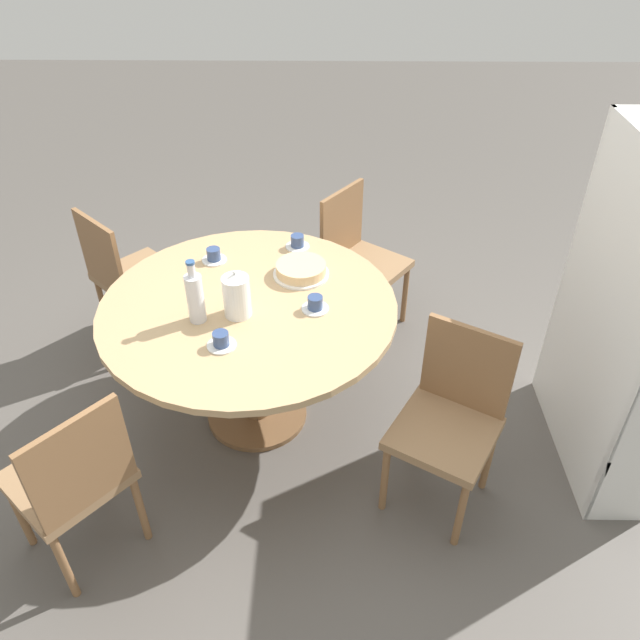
{
  "coord_description": "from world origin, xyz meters",
  "views": [
    {
      "loc": [
        2.38,
        0.37,
        2.48
      ],
      "look_at": [
        0.0,
        0.34,
        0.66
      ],
      "focal_mm": 35.0,
      "sensor_mm": 36.0,
      "label": 1
    }
  ],
  "objects_px": {
    "water_bottle": "(195,297)",
    "coffee_pot": "(237,295)",
    "cup_c": "(315,304)",
    "chair_b": "(73,478)",
    "cup_d": "(214,256)",
    "bookshelf": "(620,330)",
    "cake_main": "(301,270)",
    "chair_a": "(128,274)",
    "chair_d": "(359,257)",
    "chair_c": "(450,418)",
    "cup_a": "(297,242)",
    "cup_b": "(221,341)"
  },
  "relations": [
    {
      "from": "chair_c",
      "to": "cake_main",
      "type": "distance_m",
      "value": 1.03
    },
    {
      "from": "water_bottle",
      "to": "cake_main",
      "type": "distance_m",
      "value": 0.6
    },
    {
      "from": "chair_c",
      "to": "cup_b",
      "type": "bearing_deg",
      "value": -158.35
    },
    {
      "from": "chair_c",
      "to": "cup_d",
      "type": "relative_size",
      "value": 6.88
    },
    {
      "from": "cup_b",
      "to": "cup_c",
      "type": "distance_m",
      "value": 0.48
    },
    {
      "from": "bookshelf",
      "to": "cup_c",
      "type": "xyz_separation_m",
      "value": [
        -0.15,
        -1.36,
        0.02
      ]
    },
    {
      "from": "cup_c",
      "to": "chair_a",
      "type": "bearing_deg",
      "value": -122.23
    },
    {
      "from": "chair_a",
      "to": "chair_c",
      "type": "relative_size",
      "value": 1.0
    },
    {
      "from": "chair_b",
      "to": "water_bottle",
      "type": "distance_m",
      "value": 0.9
    },
    {
      "from": "bookshelf",
      "to": "cup_a",
      "type": "bearing_deg",
      "value": 64.06
    },
    {
      "from": "water_bottle",
      "to": "cup_b",
      "type": "bearing_deg",
      "value": 35.39
    },
    {
      "from": "chair_d",
      "to": "chair_a",
      "type": "bearing_deg",
      "value": 135.23
    },
    {
      "from": "coffee_pot",
      "to": "cup_c",
      "type": "height_order",
      "value": "coffee_pot"
    },
    {
      "from": "water_bottle",
      "to": "cup_a",
      "type": "bearing_deg",
      "value": 146.83
    },
    {
      "from": "water_bottle",
      "to": "cup_c",
      "type": "bearing_deg",
      "value": 99.28
    },
    {
      "from": "cup_a",
      "to": "coffee_pot",
      "type": "bearing_deg",
      "value": -22.25
    },
    {
      "from": "bookshelf",
      "to": "cake_main",
      "type": "height_order",
      "value": "bookshelf"
    },
    {
      "from": "chair_c",
      "to": "cake_main",
      "type": "bearing_deg",
      "value": 163.65
    },
    {
      "from": "chair_a",
      "to": "chair_b",
      "type": "xyz_separation_m",
      "value": [
        1.48,
        0.16,
        0.0
      ]
    },
    {
      "from": "water_bottle",
      "to": "cup_b",
      "type": "relative_size",
      "value": 2.43
    },
    {
      "from": "coffee_pot",
      "to": "cup_a",
      "type": "xyz_separation_m",
      "value": [
        -0.61,
        0.25,
        -0.08
      ]
    },
    {
      "from": "chair_a",
      "to": "coffee_pot",
      "type": "bearing_deg",
      "value": 178.77
    },
    {
      "from": "water_bottle",
      "to": "cup_a",
      "type": "relative_size",
      "value": 2.43
    },
    {
      "from": "chair_c",
      "to": "coffee_pot",
      "type": "height_order",
      "value": "coffee_pot"
    },
    {
      "from": "bookshelf",
      "to": "chair_d",
      "type": "bearing_deg",
      "value": 46.67
    },
    {
      "from": "water_bottle",
      "to": "chair_c",
      "type": "bearing_deg",
      "value": 73.17
    },
    {
      "from": "chair_a",
      "to": "cup_c",
      "type": "distance_m",
      "value": 1.35
    },
    {
      "from": "bookshelf",
      "to": "cup_c",
      "type": "distance_m",
      "value": 1.37
    },
    {
      "from": "chair_c",
      "to": "water_bottle",
      "type": "relative_size",
      "value": 2.83
    },
    {
      "from": "cup_a",
      "to": "cup_d",
      "type": "relative_size",
      "value": 1.0
    },
    {
      "from": "bookshelf",
      "to": "cup_d",
      "type": "bearing_deg",
      "value": 73.22
    },
    {
      "from": "chair_c",
      "to": "cake_main",
      "type": "xyz_separation_m",
      "value": [
        -0.72,
        -0.68,
        0.3
      ]
    },
    {
      "from": "chair_c",
      "to": "cup_d",
      "type": "xyz_separation_m",
      "value": [
        -0.85,
        -1.13,
        0.3
      ]
    },
    {
      "from": "bookshelf",
      "to": "water_bottle",
      "type": "relative_size",
      "value": 5.12
    },
    {
      "from": "water_bottle",
      "to": "coffee_pot",
      "type": "bearing_deg",
      "value": 104.25
    },
    {
      "from": "cup_a",
      "to": "cake_main",
      "type": "bearing_deg",
      "value": 6.23
    },
    {
      "from": "chair_a",
      "to": "coffee_pot",
      "type": "height_order",
      "value": "coffee_pot"
    },
    {
      "from": "chair_a",
      "to": "cup_d",
      "type": "relative_size",
      "value": 6.88
    },
    {
      "from": "chair_b",
      "to": "cup_d",
      "type": "xyz_separation_m",
      "value": [
        -1.2,
        0.41,
        0.3
      ]
    },
    {
      "from": "cup_b",
      "to": "cup_c",
      "type": "bearing_deg",
      "value": 124.29
    },
    {
      "from": "chair_b",
      "to": "chair_c",
      "type": "xyz_separation_m",
      "value": [
        -0.35,
        1.55,
        0.0
      ]
    },
    {
      "from": "chair_b",
      "to": "cup_a",
      "type": "relative_size",
      "value": 6.88
    },
    {
      "from": "coffee_pot",
      "to": "cup_b",
      "type": "xyz_separation_m",
      "value": [
        0.23,
        -0.05,
        -0.08
      ]
    },
    {
      "from": "chair_a",
      "to": "cake_main",
      "type": "relative_size",
      "value": 3.13
    },
    {
      "from": "chair_a",
      "to": "coffee_pot",
      "type": "distance_m",
      "value": 1.12
    },
    {
      "from": "chair_d",
      "to": "cup_d",
      "type": "bearing_deg",
      "value": 158.27
    },
    {
      "from": "water_bottle",
      "to": "cake_main",
      "type": "xyz_separation_m",
      "value": [
        -0.38,
        0.46,
        -0.1
      ]
    },
    {
      "from": "chair_b",
      "to": "chair_d",
      "type": "height_order",
      "value": "same"
    },
    {
      "from": "cup_c",
      "to": "cup_b",
      "type": "bearing_deg",
      "value": -55.71
    },
    {
      "from": "chair_d",
      "to": "cup_d",
      "type": "relative_size",
      "value": 6.88
    }
  ]
}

